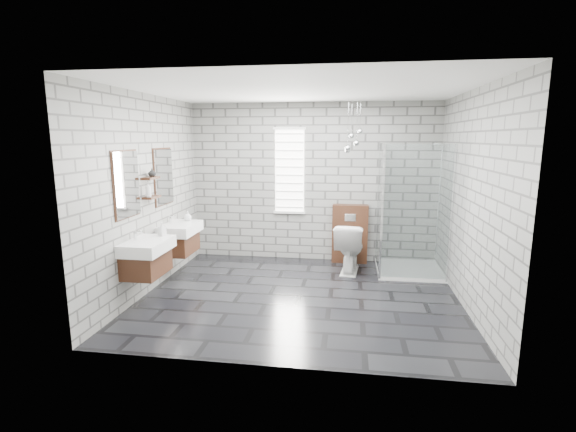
% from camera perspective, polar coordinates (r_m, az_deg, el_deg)
% --- Properties ---
extents(floor, '(4.20, 3.60, 0.02)m').
position_cam_1_polar(floor, '(5.77, 1.63, -10.96)').
color(floor, black).
rests_on(floor, ground).
extents(ceiling, '(4.20, 3.60, 0.02)m').
position_cam_1_polar(ceiling, '(5.39, 1.79, 17.00)').
color(ceiling, white).
rests_on(ceiling, wall_back).
extents(wall_back, '(4.20, 0.02, 2.70)m').
position_cam_1_polar(wall_back, '(7.20, 3.40, 4.55)').
color(wall_back, gray).
rests_on(wall_back, floor).
extents(wall_front, '(4.20, 0.02, 2.70)m').
position_cam_1_polar(wall_front, '(3.65, -1.64, -1.42)').
color(wall_front, gray).
rests_on(wall_front, floor).
extents(wall_left, '(0.02, 3.60, 2.70)m').
position_cam_1_polar(wall_left, '(6.03, -18.64, 2.82)').
color(wall_left, gray).
rests_on(wall_left, floor).
extents(wall_right, '(0.02, 3.60, 2.70)m').
position_cam_1_polar(wall_right, '(5.58, 23.77, 1.88)').
color(wall_right, gray).
rests_on(wall_right, floor).
extents(vanity_left, '(0.47, 0.70, 1.57)m').
position_cam_1_polar(vanity_left, '(5.55, -19.06, -4.09)').
color(vanity_left, '#412214').
rests_on(vanity_left, wall_left).
extents(vanity_right, '(0.47, 0.70, 1.57)m').
position_cam_1_polar(vanity_right, '(6.47, -14.86, -1.83)').
color(vanity_right, '#412214').
rests_on(vanity_right, wall_left).
extents(shelf_lower, '(0.14, 0.30, 0.03)m').
position_cam_1_polar(shelf_lower, '(5.96, -18.15, 2.47)').
color(shelf_lower, '#412214').
rests_on(shelf_lower, wall_left).
extents(shelf_upper, '(0.14, 0.30, 0.03)m').
position_cam_1_polar(shelf_upper, '(5.93, -18.30, 4.95)').
color(shelf_upper, '#412214').
rests_on(shelf_upper, wall_left).
extents(window, '(0.56, 0.05, 1.48)m').
position_cam_1_polar(window, '(7.20, 0.21, 6.16)').
color(window, white).
rests_on(window, wall_back).
extents(cistern_panel, '(0.60, 0.20, 1.00)m').
position_cam_1_polar(cistern_panel, '(7.21, 8.45, -2.40)').
color(cistern_panel, '#412214').
rests_on(cistern_panel, floor).
extents(flush_plate, '(0.18, 0.01, 0.12)m').
position_cam_1_polar(flush_plate, '(7.04, 8.51, -0.22)').
color(flush_plate, silver).
rests_on(flush_plate, cistern_panel).
extents(shower_enclosure, '(1.00, 1.00, 2.03)m').
position_cam_1_polar(shower_enclosure, '(6.76, 15.64, -3.53)').
color(shower_enclosure, white).
rests_on(shower_enclosure, floor).
extents(pendant_cluster, '(0.27, 0.27, 0.83)m').
position_cam_1_polar(pendant_cluster, '(6.69, 8.80, 10.08)').
color(pendant_cluster, silver).
rests_on(pendant_cluster, ceiling).
extents(toilet, '(0.51, 0.81, 0.79)m').
position_cam_1_polar(toilet, '(6.73, 8.41, -4.27)').
color(toilet, white).
rests_on(toilet, floor).
extents(soap_bottle_a, '(0.11, 0.11, 0.18)m').
position_cam_1_polar(soap_bottle_a, '(5.70, -16.85, -1.70)').
color(soap_bottle_a, '#B2B2B2').
rests_on(soap_bottle_a, vanity_left).
extents(soap_bottle_b, '(0.11, 0.11, 0.15)m').
position_cam_1_polar(soap_bottle_b, '(6.63, -13.57, 0.00)').
color(soap_bottle_b, '#B2B2B2').
rests_on(soap_bottle_b, vanity_right).
extents(soap_bottle_c, '(0.10, 0.10, 0.20)m').
position_cam_1_polar(soap_bottle_c, '(5.85, -18.58, 3.44)').
color(soap_bottle_c, '#B2B2B2').
rests_on(soap_bottle_c, shelf_lower).
extents(vase, '(0.12, 0.12, 0.11)m').
position_cam_1_polar(vase, '(5.95, -18.09, 5.66)').
color(vase, '#B2B2B2').
rests_on(vase, shelf_upper).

